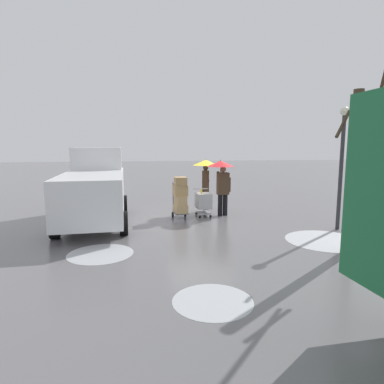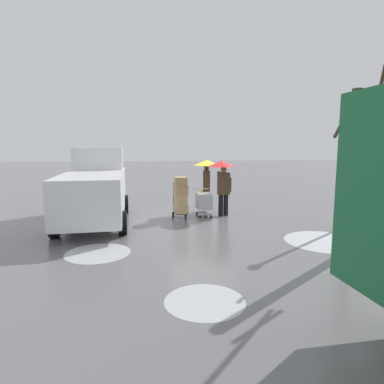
# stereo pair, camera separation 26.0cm
# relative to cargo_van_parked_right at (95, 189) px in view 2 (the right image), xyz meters

# --- Properties ---
(ground_plane) EXTENTS (90.00, 90.00, 0.00)m
(ground_plane) POSITION_rel_cargo_van_parked_right_xyz_m (-3.91, -0.68, -1.18)
(ground_plane) COLOR slate
(slush_patch_near_cluster) EXTENTS (1.75, 1.75, 0.01)m
(slush_patch_near_cluster) POSITION_rel_cargo_van_parked_right_xyz_m (0.72, -3.33, -1.18)
(slush_patch_near_cluster) COLOR #999BA0
(slush_patch_near_cluster) RESTS_ON ground
(slush_patch_under_van) EXTENTS (1.42, 1.42, 0.01)m
(slush_patch_under_van) POSITION_rel_cargo_van_parked_right_xyz_m (-2.77, 6.43, -1.18)
(slush_patch_under_van) COLOR silver
(slush_patch_under_van) RESTS_ON ground
(slush_patch_mid_street) EXTENTS (2.21, 2.21, 0.01)m
(slush_patch_mid_street) POSITION_rel_cargo_van_parked_right_xyz_m (-6.73, 3.36, -1.18)
(slush_patch_mid_street) COLOR silver
(slush_patch_mid_street) RESTS_ON ground
(slush_patch_far_side) EXTENTS (1.63, 1.63, 0.01)m
(slush_patch_far_side) POSITION_rel_cargo_van_parked_right_xyz_m (-0.56, 3.54, -1.18)
(slush_patch_far_side) COLOR silver
(slush_patch_far_side) RESTS_ON ground
(cargo_van_parked_right) EXTENTS (2.37, 5.42, 2.60)m
(cargo_van_parked_right) POSITION_rel_cargo_van_parked_right_xyz_m (0.00, 0.00, 0.00)
(cargo_van_parked_right) COLOR white
(cargo_van_parked_right) RESTS_ON ground
(shopping_cart_vendor) EXTENTS (0.58, 0.84, 1.04)m
(shopping_cart_vendor) POSITION_rel_cargo_van_parked_right_xyz_m (-3.93, -0.37, -0.61)
(shopping_cart_vendor) COLOR #B2B2B7
(shopping_cart_vendor) RESTS_ON ground
(hand_dolly_boxes) EXTENTS (0.57, 0.75, 1.54)m
(hand_dolly_boxes) POSITION_rel_cargo_van_parked_right_xyz_m (-3.03, -0.10, -0.36)
(hand_dolly_boxes) COLOR #515156
(hand_dolly_boxes) RESTS_ON ground
(pedestrian_pink_side) EXTENTS (1.04, 1.04, 2.15)m
(pedestrian_pink_side) POSITION_rel_cargo_van_parked_right_xyz_m (-4.20, -1.29, 0.41)
(pedestrian_pink_side) COLOR black
(pedestrian_pink_side) RESTS_ON ground
(pedestrian_black_side) EXTENTS (1.04, 1.04, 2.15)m
(pedestrian_black_side) POSITION_rel_cargo_van_parked_right_xyz_m (-4.64, -0.40, 0.39)
(pedestrian_black_side) COLOR black
(pedestrian_black_side) RESTS_ON ground
(bare_tree_near) EXTENTS (1.20, 1.19, 4.60)m
(bare_tree_near) POSITION_rel_cargo_van_parked_right_xyz_m (-6.78, 4.36, 0.96)
(bare_tree_near) COLOR #423323
(bare_tree_near) RESTS_ON ground
(street_lamp) EXTENTS (0.28, 0.28, 3.86)m
(street_lamp) POSITION_rel_cargo_van_parked_right_xyz_m (-7.84, 2.23, 1.19)
(street_lamp) COLOR #2D2D33
(street_lamp) RESTS_ON ground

